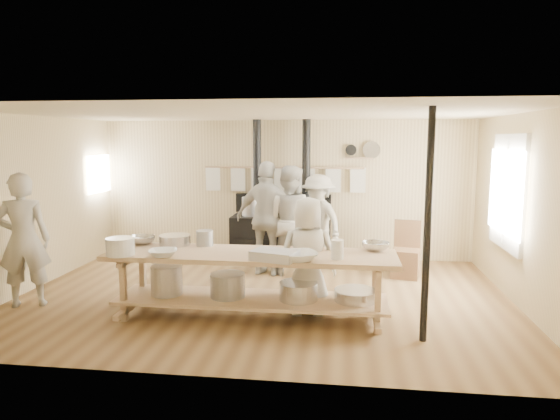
{
  "coord_description": "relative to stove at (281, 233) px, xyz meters",
  "views": [
    {
      "loc": [
        1.14,
        -6.86,
        2.25
      ],
      "look_at": [
        0.23,
        0.2,
        1.24
      ],
      "focal_mm": 32.0,
      "sensor_mm": 36.0,
      "label": 1
    }
  ],
  "objects": [
    {
      "name": "back_wall_shelf",
      "position": [
        1.47,
        0.32,
        1.48
      ],
      "size": [
        0.63,
        0.14,
        0.32
      ],
      "color": "tan",
      "rests_on": "ground"
    },
    {
      "name": "stove",
      "position": [
        0.0,
        0.0,
        0.0
      ],
      "size": [
        1.9,
        0.75,
        2.6
      ],
      "color": "black",
      "rests_on": "ground"
    },
    {
      "name": "cook_center",
      "position": [
        0.7,
        -2.76,
        0.24
      ],
      "size": [
        0.79,
        0.56,
        1.53
      ],
      "primitive_type": "imported",
      "rotation": [
        0.0,
        0.0,
        3.24
      ],
      "color": "beige",
      "rests_on": "ground"
    },
    {
      "name": "roasting_pan",
      "position": [
        0.35,
        -3.35,
        0.39
      ],
      "size": [
        0.59,
        0.47,
        0.11
      ],
      "primitive_type": "cube",
      "rotation": [
        0.0,
        0.0,
        -0.29
      ],
      "color": "#B2B2B7",
      "rests_on": "prep_table"
    },
    {
      "name": "cook_right",
      "position": [
        -0.1,
        -0.92,
        0.43
      ],
      "size": [
        1.19,
        0.71,
        1.9
      ],
      "primitive_type": "imported",
      "rotation": [
        0.0,
        0.0,
        2.91
      ],
      "color": "beige",
      "rests_on": "ground"
    },
    {
      "name": "deep_bowl_enamel",
      "position": [
        -1.54,
        -3.35,
        0.44
      ],
      "size": [
        0.44,
        0.44,
        0.21
      ],
      "primitive_type": "cylinder",
      "rotation": [
        0.0,
        0.0,
        0.37
      ],
      "color": "white",
      "rests_on": "prep_table"
    },
    {
      "name": "left_opening",
      "position": [
        -3.44,
        -0.12,
        1.08
      ],
      "size": [
        0.0,
        0.9,
        0.9
      ],
      "color": "white",
      "rests_on": "ground"
    },
    {
      "name": "ground",
      "position": [
        0.01,
        -2.12,
        -0.52
      ],
      "size": [
        7.0,
        7.0,
        0.0
      ],
      "primitive_type": "plane",
      "color": "brown",
      "rests_on": "ground"
    },
    {
      "name": "cook_left",
      "position": [
        0.24,
        -0.85,
        0.39
      ],
      "size": [
        1.03,
        0.9,
        1.82
      ],
      "primitive_type": "imported",
      "rotation": [
        0.0,
        0.0,
        2.88
      ],
      "color": "beige",
      "rests_on": "ground"
    },
    {
      "name": "mixing_bowl_large",
      "position": [
        -1.08,
        -2.69,
        0.4
      ],
      "size": [
        0.46,
        0.46,
        0.13
      ],
      "primitive_type": "cylinder",
      "rotation": [
        0.0,
        0.0,
        -0.11
      ],
      "color": "silver",
      "rests_on": "prep_table"
    },
    {
      "name": "prep_table",
      "position": [
        -0.0,
        -3.02,
        -0.0
      ],
      "size": [
        3.6,
        0.9,
        0.85
      ],
      "color": "tan",
      "rests_on": "ground"
    },
    {
      "name": "support_post",
      "position": [
        2.06,
        -3.47,
        0.78
      ],
      "size": [
        0.08,
        0.08,
        2.6
      ],
      "primitive_type": "cylinder",
      "color": "black",
      "rests_on": "ground"
    },
    {
      "name": "bowl_white_b",
      "position": [
        0.64,
        -3.35,
        0.38
      ],
      "size": [
        0.56,
        0.56,
        0.11
      ],
      "primitive_type": "imported",
      "rotation": [
        0.0,
        0.0,
        1.96
      ],
      "color": "white",
      "rests_on": "prep_table"
    },
    {
      "name": "chair",
      "position": [
        2.17,
        -0.8,
        -0.25
      ],
      "size": [
        0.51,
        0.51,
        0.92
      ],
      "rotation": [
        0.0,
        0.0,
        -0.21
      ],
      "color": "#513520",
      "rests_on": "ground"
    },
    {
      "name": "room_shell",
      "position": [
        0.01,
        -2.12,
        1.1
      ],
      "size": [
        7.0,
        7.0,
        7.0
      ],
      "color": "tan",
      "rests_on": "ground"
    },
    {
      "name": "bucket_galv",
      "position": [
        -0.67,
        -2.69,
        0.43
      ],
      "size": [
        0.27,
        0.27,
        0.2
      ],
      "primitive_type": "cylinder",
      "rotation": [
        0.0,
        0.0,
        -0.27
      ],
      "color": "gray",
      "rests_on": "prep_table"
    },
    {
      "name": "window_right",
      "position": [
        3.48,
        -1.52,
        0.98
      ],
      "size": [
        0.09,
        1.5,
        1.65
      ],
      "color": "beige",
      "rests_on": "ground"
    },
    {
      "name": "bowl_steel_a",
      "position": [
        -1.54,
        -2.69,
        0.38
      ],
      "size": [
        0.49,
        0.49,
        0.11
      ],
      "primitive_type": "imported",
      "rotation": [
        0.0,
        0.0,
        0.73
      ],
      "color": "silver",
      "rests_on": "prep_table"
    },
    {
      "name": "cook_far_left",
      "position": [
        -3.1,
        -2.93,
        0.39
      ],
      "size": [
        0.78,
        0.66,
        1.82
      ],
      "primitive_type": "imported",
      "rotation": [
        0.0,
        0.0,
        3.54
      ],
      "color": "beige",
      "rests_on": "ground"
    },
    {
      "name": "bowl_white_a",
      "position": [
        -1.01,
        -3.34,
        0.37
      ],
      "size": [
        0.42,
        0.42,
        0.08
      ],
      "primitive_type": "imported",
      "rotation": [
        0.0,
        0.0,
        0.27
      ],
      "color": "white",
      "rests_on": "prep_table"
    },
    {
      "name": "pitcher",
      "position": [
        1.08,
        -3.22,
        0.44
      ],
      "size": [
        0.19,
        0.19,
        0.23
      ],
      "primitive_type": "cylinder",
      "rotation": [
        0.0,
        0.0,
        -0.33
      ],
      "color": "white",
      "rests_on": "prep_table"
    },
    {
      "name": "cook_by_window",
      "position": [
        0.7,
        -0.35,
        0.3
      ],
      "size": [
        1.18,
        1.18,
        1.64
      ],
      "primitive_type": "imported",
      "rotation": [
        0.0,
        0.0,
        -0.78
      ],
      "color": "beige",
      "rests_on": "ground"
    },
    {
      "name": "towel_rail",
      "position": [
        0.01,
        0.28,
        1.04
      ],
      "size": [
        3.0,
        0.04,
        0.47
      ],
      "color": "tan",
      "rests_on": "ground"
    },
    {
      "name": "bowl_steel_b",
      "position": [
        1.56,
        -2.69,
        0.38
      ],
      "size": [
        0.45,
        0.45,
        0.11
      ],
      "primitive_type": "imported",
      "rotation": [
        0.0,
        0.0,
        3.52
      ],
      "color": "silver",
      "rests_on": "prep_table"
    }
  ]
}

